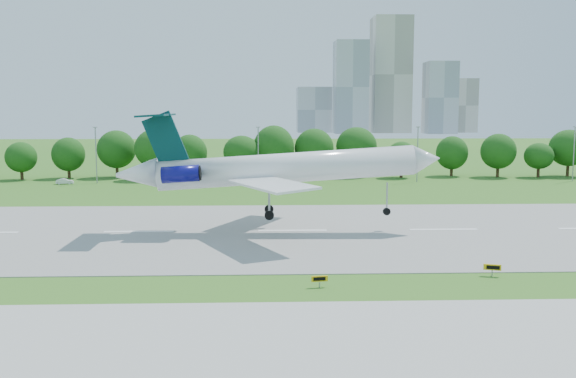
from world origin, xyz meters
The scene contains 11 objects.
ground centered at (0.00, 0.00, 0.00)m, with size 600.00×600.00×0.00m, color #2A621A.
runway centered at (0.00, 25.00, 0.04)m, with size 400.00×45.00×0.08m, color gray.
taxiway centered at (0.00, -18.00, 0.04)m, with size 400.00×23.00×0.08m, color #ADADA8.
tree_line centered at (0.00, 92.00, 6.19)m, with size 288.40×8.40×10.40m.
light_poles centered at (-2.50, 82.00, 6.34)m, with size 175.90×0.25×12.19m.
skyline centered at (100.16, 390.61, 30.46)m, with size 127.00×52.00×80.00m.
airliner centered at (17.05, 25.00, 8.35)m, with size 42.13×30.76×13.80m.
taxi_sign_centre centered at (21.23, -1.91, 0.77)m, with size 1.49×0.37×1.04m.
taxi_sign_right centered at (38.03, 1.35, 0.85)m, with size 1.61×0.69×1.15m.
service_vehicle_a centered at (-26.49, 80.51, 0.60)m, with size 1.26×3.62×1.19m, color silver.
service_vehicle_b centered at (-3.51, 82.58, 0.60)m, with size 1.41×3.49×1.19m, color silver.
Camera 1 is at (16.35, -57.58, 15.74)m, focal length 40.00 mm.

